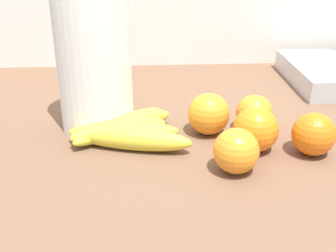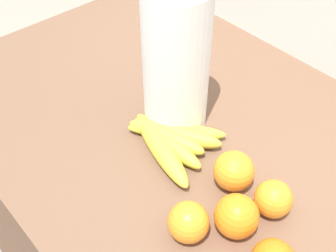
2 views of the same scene
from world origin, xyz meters
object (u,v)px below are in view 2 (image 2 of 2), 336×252
orange_center (273,199)px  paper_towel_roll (176,61)px  banana_bunch (169,139)px  orange_right (188,222)px  orange_back_right (234,171)px  orange_back_left (236,216)px

orange_center → paper_towel_roll: size_ratio=0.20×
banana_bunch → orange_right: bearing=-32.6°
banana_bunch → orange_back_right: orange_back_right is taller
orange_right → banana_bunch: bearing=147.4°
banana_bunch → orange_back_right: (0.15, 0.02, 0.02)m
orange_back_right → paper_towel_roll: size_ratio=0.23×
banana_bunch → orange_center: (0.23, 0.03, 0.01)m
banana_bunch → orange_center: orange_center is taller
orange_back_right → orange_right: bearing=-80.5°
orange_center → paper_towel_roll: (-0.28, 0.03, 0.12)m
orange_center → orange_back_left: (-0.02, -0.08, 0.00)m
paper_towel_roll → banana_bunch: bearing=-51.6°
banana_bunch → orange_right: (0.17, -0.11, 0.02)m
orange_right → paper_towel_roll: (-0.22, 0.17, 0.12)m
orange_center → orange_back_right: bearing=-174.9°
orange_right → paper_towel_roll: size_ratio=0.21×
orange_back_right → orange_back_left: size_ratio=0.99×
orange_right → paper_towel_roll: 0.30m
orange_center → paper_towel_roll: paper_towel_roll is taller
banana_bunch → orange_back_right: size_ratio=2.90×
paper_towel_roll → orange_center: bearing=-6.3°
orange_back_right → paper_towel_roll: paper_towel_roll is taller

